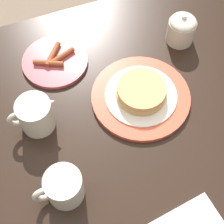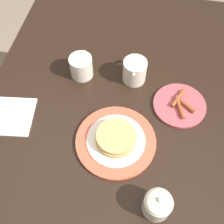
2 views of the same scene
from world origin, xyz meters
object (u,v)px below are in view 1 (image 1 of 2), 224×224
pancake_plate (141,95)px  sugar_bowl (181,29)px  side_plate_bacon (55,61)px  coffee_mug (63,187)px  creamer_pitcher (36,114)px

pancake_plate → sugar_bowl: bearing=-141.5°
side_plate_bacon → sugar_bowl: bearing=172.5°
side_plate_bacon → pancake_plate: bearing=132.4°
side_plate_bacon → sugar_bowl: 0.36m
side_plate_bacon → sugar_bowl: (-0.35, 0.05, 0.04)m
pancake_plate → coffee_mug: coffee_mug is taller
creamer_pitcher → sugar_bowl: size_ratio=1.34×
pancake_plate → side_plate_bacon: (0.17, -0.19, -0.01)m
side_plate_bacon → coffee_mug: size_ratio=1.62×
creamer_pitcher → sugar_bowl: (-0.44, -0.12, -0.00)m
pancake_plate → side_plate_bacon: 0.26m
coffee_mug → creamer_pitcher: (0.01, -0.19, 0.00)m
side_plate_bacon → creamer_pitcher: bearing=62.2°
coffee_mug → sugar_bowl: sugar_bowl is taller
creamer_pitcher → coffee_mug: bearing=92.7°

